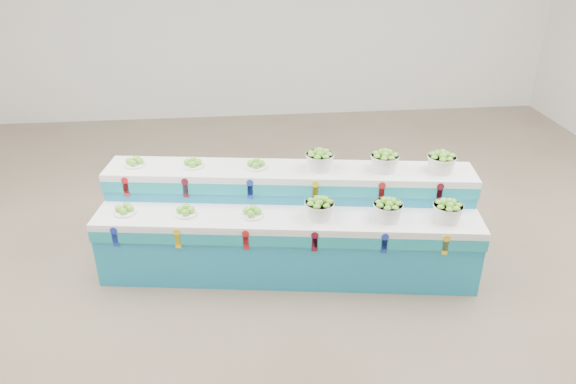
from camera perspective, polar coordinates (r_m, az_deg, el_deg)
The scene contains 15 objects.
ground at distance 5.72m, azimuth 2.73°, elevation -8.50°, with size 10.00×10.00×0.00m, color brown.
back_wall at distance 9.69m, azimuth -1.60°, elevation 19.42°, with size 10.00×10.00×0.00m, color silver.
display_stand at distance 5.56m, azimuth 0.00°, elevation -3.29°, with size 3.80×0.98×1.02m, color teal, non-canonical shape.
plate_lower_left at distance 5.53m, azimuth -16.91°, elevation -1.73°, with size 0.23×0.23×0.10m, color white.
plate_lower_mid at distance 5.36m, azimuth -10.76°, elevation -1.91°, with size 0.23×0.23×0.10m, color white.
plate_lower_right at distance 5.25m, azimuth -3.81°, elevation -2.09°, with size 0.23×0.23×0.10m, color white.
basket_lower_left at distance 5.20m, azimuth 3.33°, elevation -1.69°, with size 0.29×0.29×0.21m, color silver, non-canonical shape.
basket_lower_mid at distance 5.25m, azimuth 10.49°, elevation -1.82°, with size 0.29×0.29×0.21m, color silver, non-canonical shape.
basket_lower_right at distance 5.36m, azimuth 16.52°, elevation -1.90°, with size 0.29×0.29×0.21m, color silver, non-canonical shape.
plate_upper_left at distance 5.80m, azimuth -15.91°, elevation 3.13°, with size 0.23×0.23×0.10m, color white.
plate_upper_mid at distance 5.64m, azimuth -10.03°, elevation 3.10°, with size 0.23×0.23×0.10m, color white.
plate_upper_right at distance 5.53m, azimuth -3.40°, elevation 3.02°, with size 0.23×0.23×0.10m, color white.
basket_upper_left at distance 5.48m, azimuth 3.38°, elevation 3.45°, with size 0.29×0.29×0.21m, color silver, non-canonical shape.
basket_upper_mid at distance 5.53m, azimuth 10.18°, elevation 3.28°, with size 0.29×0.29×0.21m, color silver, non-canonical shape.
basket_upper_right at distance 5.64m, azimuth 15.92°, elevation 3.10°, with size 0.29×0.29×0.21m, color silver, non-canonical shape.
Camera 1 is at (-0.75, -4.57, 3.35)m, focal length 33.63 mm.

